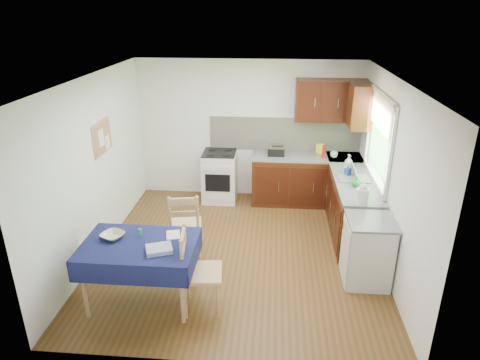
# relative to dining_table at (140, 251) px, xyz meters

# --- Properties ---
(floor) EXTENTS (4.20, 4.20, 0.00)m
(floor) POSITION_rel_dining_table_xyz_m (1.05, 1.19, -0.69)
(floor) COLOR #513415
(floor) RESTS_ON ground
(ceiling) EXTENTS (4.00, 4.20, 0.02)m
(ceiling) POSITION_rel_dining_table_xyz_m (1.05, 1.19, 1.81)
(ceiling) COLOR white
(ceiling) RESTS_ON wall_back
(wall_back) EXTENTS (4.00, 0.02, 2.50)m
(wall_back) POSITION_rel_dining_table_xyz_m (1.05, 3.29, 0.56)
(wall_back) COLOR silver
(wall_back) RESTS_ON ground
(wall_front) EXTENTS (4.00, 0.02, 2.50)m
(wall_front) POSITION_rel_dining_table_xyz_m (1.05, -0.91, 0.56)
(wall_front) COLOR silver
(wall_front) RESTS_ON ground
(wall_left) EXTENTS (0.02, 4.20, 2.50)m
(wall_left) POSITION_rel_dining_table_xyz_m (-0.95, 1.19, 0.56)
(wall_left) COLOR white
(wall_left) RESTS_ON ground
(wall_right) EXTENTS (0.02, 4.20, 2.50)m
(wall_right) POSITION_rel_dining_table_xyz_m (3.05, 1.19, 0.56)
(wall_right) COLOR silver
(wall_right) RESTS_ON ground
(base_cabinets) EXTENTS (1.90, 2.30, 0.86)m
(base_cabinets) POSITION_rel_dining_table_xyz_m (2.41, 2.45, -0.26)
(base_cabinets) COLOR black
(base_cabinets) RESTS_ON ground
(worktop_back) EXTENTS (1.90, 0.60, 0.04)m
(worktop_back) POSITION_rel_dining_table_xyz_m (2.10, 2.99, 0.19)
(worktop_back) COLOR slate
(worktop_back) RESTS_ON base_cabinets
(worktop_right) EXTENTS (0.60, 1.70, 0.04)m
(worktop_right) POSITION_rel_dining_table_xyz_m (2.75, 1.84, 0.19)
(worktop_right) COLOR slate
(worktop_right) RESTS_ON base_cabinets
(worktop_corner) EXTENTS (0.60, 0.60, 0.04)m
(worktop_corner) POSITION_rel_dining_table_xyz_m (2.75, 2.99, 0.19)
(worktop_corner) COLOR slate
(worktop_corner) RESTS_ON base_cabinets
(splashback) EXTENTS (2.70, 0.02, 0.60)m
(splashback) POSITION_rel_dining_table_xyz_m (1.70, 3.28, 0.51)
(splashback) COLOR beige
(splashback) RESTS_ON wall_back
(upper_cabinets) EXTENTS (1.20, 0.85, 0.70)m
(upper_cabinets) POSITION_rel_dining_table_xyz_m (2.58, 2.99, 1.16)
(upper_cabinets) COLOR black
(upper_cabinets) RESTS_ON wall_back
(stove) EXTENTS (0.60, 0.61, 0.92)m
(stove) POSITION_rel_dining_table_xyz_m (0.55, 2.99, -0.24)
(stove) COLOR silver
(stove) RESTS_ON ground
(window) EXTENTS (0.04, 1.48, 1.26)m
(window) POSITION_rel_dining_table_xyz_m (3.02, 1.89, 0.96)
(window) COLOR #244F20
(window) RESTS_ON wall_right
(fridge) EXTENTS (0.58, 0.60, 0.89)m
(fridge) POSITION_rel_dining_table_xyz_m (2.75, 0.64, -0.25)
(fridge) COLOR silver
(fridge) RESTS_ON ground
(corkboard) EXTENTS (0.04, 0.62, 0.47)m
(corkboard) POSITION_rel_dining_table_xyz_m (-0.92, 1.49, 0.90)
(corkboard) COLOR #A87E54
(corkboard) RESTS_ON wall_left
(dining_table) EXTENTS (1.32, 0.89, 0.80)m
(dining_table) POSITION_rel_dining_table_xyz_m (0.00, 0.00, 0.00)
(dining_table) COLOR #0F153F
(dining_table) RESTS_ON ground
(chair_far) EXTENTS (0.52, 0.52, 1.02)m
(chair_far) POSITION_rel_dining_table_xyz_m (0.32, 0.98, -0.15)
(chair_far) COLOR #A87E54
(chair_far) RESTS_ON ground
(chair_near) EXTENTS (0.50, 0.50, 1.03)m
(chair_near) POSITION_rel_dining_table_xyz_m (0.69, -0.08, -0.15)
(chair_near) COLOR #A87E54
(chair_near) RESTS_ON ground
(toaster) EXTENTS (0.23, 0.14, 0.18)m
(toaster) POSITION_rel_dining_table_xyz_m (1.58, 2.96, 0.29)
(toaster) COLOR #BBBBC0
(toaster) RESTS_ON worktop_back
(sandwich_press) EXTENTS (0.29, 0.25, 0.17)m
(sandwich_press) POSITION_rel_dining_table_xyz_m (1.56, 2.99, 0.29)
(sandwich_press) COLOR black
(sandwich_press) RESTS_ON worktop_back
(sauce_bottle) EXTENTS (0.05, 0.05, 0.23)m
(sauce_bottle) POSITION_rel_dining_table_xyz_m (2.37, 2.88, 0.32)
(sauce_bottle) COLOR red
(sauce_bottle) RESTS_ON worktop_back
(yellow_packet) EXTENTS (0.14, 0.11, 0.17)m
(yellow_packet) POSITION_rel_dining_table_xyz_m (2.33, 3.17, 0.29)
(yellow_packet) COLOR yellow
(yellow_packet) RESTS_ON worktop_back
(dish_rack) EXTENTS (0.46, 0.35, 0.22)m
(dish_rack) POSITION_rel_dining_table_xyz_m (2.74, 1.95, 0.23)
(dish_rack) COLOR gray
(dish_rack) RESTS_ON worktop_right
(kettle) EXTENTS (0.17, 0.17, 0.28)m
(kettle) POSITION_rel_dining_table_xyz_m (2.70, 1.09, 0.33)
(kettle) COLOR silver
(kettle) RESTS_ON worktop_right
(cup) EXTENTS (0.17, 0.17, 0.11)m
(cup) POSITION_rel_dining_table_xyz_m (2.56, 2.94, 0.26)
(cup) COLOR silver
(cup) RESTS_ON worktop_back
(soap_bottle_a) EXTENTS (0.16, 0.16, 0.33)m
(soap_bottle_a) POSITION_rel_dining_table_xyz_m (2.67, 2.14, 0.37)
(soap_bottle_a) COLOR silver
(soap_bottle_a) RESTS_ON worktop_right
(soap_bottle_b) EXTENTS (0.12, 0.12, 0.19)m
(soap_bottle_b) POSITION_rel_dining_table_xyz_m (2.66, 2.08, 0.30)
(soap_bottle_b) COLOR #1B46A3
(soap_bottle_b) RESTS_ON worktop_right
(soap_bottle_c) EXTENTS (0.16, 0.16, 0.16)m
(soap_bottle_c) POSITION_rel_dining_table_xyz_m (2.72, 1.66, 0.29)
(soap_bottle_c) COLOR #23803C
(soap_bottle_c) RESTS_ON worktop_right
(plate_bowl) EXTENTS (0.34, 0.34, 0.06)m
(plate_bowl) POSITION_rel_dining_table_xyz_m (-0.34, 0.09, 0.14)
(plate_bowl) COLOR beige
(plate_bowl) RESTS_ON dining_table
(book) EXTENTS (0.21, 0.25, 0.02)m
(book) POSITION_rel_dining_table_xyz_m (0.28, 0.19, 0.11)
(book) COLOR white
(book) RESTS_ON dining_table
(spice_jar) EXTENTS (0.04, 0.04, 0.09)m
(spice_jar) POSITION_rel_dining_table_xyz_m (-0.03, 0.18, 0.15)
(spice_jar) COLOR #268B3C
(spice_jar) RESTS_ON dining_table
(tea_towel) EXTENTS (0.35, 0.31, 0.05)m
(tea_towel) POSITION_rel_dining_table_xyz_m (0.28, -0.14, 0.13)
(tea_towel) COLOR navy
(tea_towel) RESTS_ON dining_table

